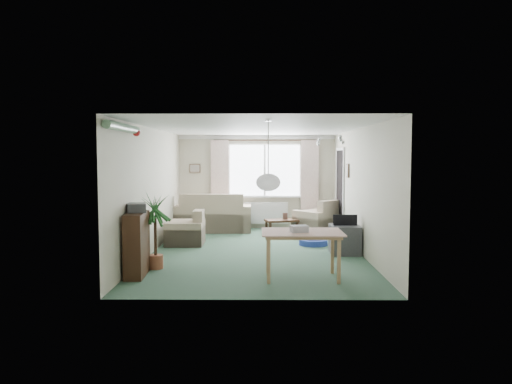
{
  "coord_description": "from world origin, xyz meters",
  "views": [
    {
      "loc": [
        0.08,
        -9.61,
        1.86
      ],
      "look_at": [
        0.0,
        0.3,
        1.15
      ],
      "focal_mm": 35.0,
      "sensor_mm": 36.0,
      "label": 1
    }
  ],
  "objects_px": {
    "pet_bed": "(313,242)",
    "coffee_table": "(282,227)",
    "armchair_left": "(185,227)",
    "houseplant": "(155,232)",
    "dining_table": "(302,256)",
    "armchair_corner": "(318,216)",
    "tv_cube": "(345,240)",
    "bookshelf": "(137,244)",
    "sofa": "(213,212)"
  },
  "relations": [
    {
      "from": "armchair_corner",
      "to": "armchair_left",
      "type": "bearing_deg",
      "value": -12.85
    },
    {
      "from": "sofa",
      "to": "dining_table",
      "type": "height_order",
      "value": "sofa"
    },
    {
      "from": "dining_table",
      "to": "tv_cube",
      "type": "height_order",
      "value": "dining_table"
    },
    {
      "from": "houseplant",
      "to": "coffee_table",
      "type": "bearing_deg",
      "value": 59.03
    },
    {
      "from": "armchair_corner",
      "to": "armchair_left",
      "type": "xyz_separation_m",
      "value": [
        -2.98,
        -1.58,
        -0.04
      ]
    },
    {
      "from": "bookshelf",
      "to": "dining_table",
      "type": "distance_m",
      "value": 2.57
    },
    {
      "from": "coffee_table",
      "to": "dining_table",
      "type": "bearing_deg",
      "value": -88.45
    },
    {
      "from": "sofa",
      "to": "houseplant",
      "type": "xyz_separation_m",
      "value": [
        -0.55,
        -4.21,
        0.14
      ]
    },
    {
      "from": "bookshelf",
      "to": "tv_cube",
      "type": "relative_size",
      "value": 1.64
    },
    {
      "from": "houseplant",
      "to": "dining_table",
      "type": "xyz_separation_m",
      "value": [
        2.37,
        -0.64,
        -0.26
      ]
    },
    {
      "from": "houseplant",
      "to": "dining_table",
      "type": "bearing_deg",
      "value": -15.2
    },
    {
      "from": "tv_cube",
      "to": "bookshelf",
      "type": "bearing_deg",
      "value": -152.37
    },
    {
      "from": "houseplant",
      "to": "tv_cube",
      "type": "height_order",
      "value": "houseplant"
    },
    {
      "from": "bookshelf",
      "to": "tv_cube",
      "type": "height_order",
      "value": "bookshelf"
    },
    {
      "from": "armchair_left",
      "to": "sofa",
      "type": "bearing_deg",
      "value": 167.62
    },
    {
      "from": "dining_table",
      "to": "armchair_corner",
      "type": "bearing_deg",
      "value": 80.44
    },
    {
      "from": "pet_bed",
      "to": "armchair_left",
      "type": "bearing_deg",
      "value": 179.07
    },
    {
      "from": "sofa",
      "to": "houseplant",
      "type": "bearing_deg",
      "value": 81.08
    },
    {
      "from": "dining_table",
      "to": "coffee_table",
      "type": "bearing_deg",
      "value": 91.55
    },
    {
      "from": "coffee_table",
      "to": "houseplant",
      "type": "height_order",
      "value": "houseplant"
    },
    {
      "from": "armchair_corner",
      "to": "coffee_table",
      "type": "relative_size",
      "value": 1.19
    },
    {
      "from": "sofa",
      "to": "armchair_left",
      "type": "distance_m",
      "value": 1.98
    },
    {
      "from": "sofa",
      "to": "tv_cube",
      "type": "distance_m",
      "value": 4.05
    },
    {
      "from": "tv_cube",
      "to": "armchair_corner",
      "type": "bearing_deg",
      "value": 96.09
    },
    {
      "from": "armchair_left",
      "to": "houseplant",
      "type": "relative_size",
      "value": 0.66
    },
    {
      "from": "bookshelf",
      "to": "houseplant",
      "type": "bearing_deg",
      "value": 65.74
    },
    {
      "from": "armchair_corner",
      "to": "pet_bed",
      "type": "xyz_separation_m",
      "value": [
        -0.28,
        -1.62,
        -0.35
      ]
    },
    {
      "from": "armchair_left",
      "to": "bookshelf",
      "type": "bearing_deg",
      "value": -7.76
    },
    {
      "from": "houseplant",
      "to": "dining_table",
      "type": "height_order",
      "value": "houseplant"
    },
    {
      "from": "houseplant",
      "to": "pet_bed",
      "type": "height_order",
      "value": "houseplant"
    },
    {
      "from": "armchair_left",
      "to": "tv_cube",
      "type": "xyz_separation_m",
      "value": [
        3.2,
        -0.98,
        -0.09
      ]
    },
    {
      "from": "coffee_table",
      "to": "bookshelf",
      "type": "bearing_deg",
      "value": -119.98
    },
    {
      "from": "dining_table",
      "to": "bookshelf",
      "type": "bearing_deg",
      "value": 176.34
    },
    {
      "from": "pet_bed",
      "to": "armchair_corner",
      "type": "bearing_deg",
      "value": 80.35
    },
    {
      "from": "armchair_left",
      "to": "coffee_table",
      "type": "distance_m",
      "value": 2.58
    },
    {
      "from": "armchair_left",
      "to": "dining_table",
      "type": "height_order",
      "value": "armchair_left"
    },
    {
      "from": "coffee_table",
      "to": "pet_bed",
      "type": "height_order",
      "value": "coffee_table"
    },
    {
      "from": "coffee_table",
      "to": "dining_table",
      "type": "height_order",
      "value": "dining_table"
    },
    {
      "from": "sofa",
      "to": "dining_table",
      "type": "xyz_separation_m",
      "value": [
        1.82,
        -4.85,
        -0.12
      ]
    },
    {
      "from": "sofa",
      "to": "armchair_corner",
      "type": "xyz_separation_m",
      "value": [
        2.58,
        -0.36,
        -0.07
      ]
    },
    {
      "from": "houseplant",
      "to": "sofa",
      "type": "bearing_deg",
      "value": 82.55
    },
    {
      "from": "coffee_table",
      "to": "dining_table",
      "type": "relative_size",
      "value": 0.68
    },
    {
      "from": "coffee_table",
      "to": "pet_bed",
      "type": "xyz_separation_m",
      "value": [
        0.6,
        -1.52,
        -0.11
      ]
    },
    {
      "from": "armchair_left",
      "to": "dining_table",
      "type": "distance_m",
      "value": 3.66
    },
    {
      "from": "houseplant",
      "to": "pet_bed",
      "type": "distance_m",
      "value": 3.66
    },
    {
      "from": "armchair_corner",
      "to": "pet_bed",
      "type": "bearing_deg",
      "value": 39.58
    },
    {
      "from": "armchair_left",
      "to": "pet_bed",
      "type": "xyz_separation_m",
      "value": [
        2.7,
        -0.04,
        -0.3
      ]
    },
    {
      "from": "bookshelf",
      "to": "pet_bed",
      "type": "relative_size",
      "value": 1.64
    },
    {
      "from": "pet_bed",
      "to": "coffee_table",
      "type": "bearing_deg",
      "value": 111.49
    },
    {
      "from": "sofa",
      "to": "tv_cube",
      "type": "bearing_deg",
      "value": 132.34
    }
  ]
}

